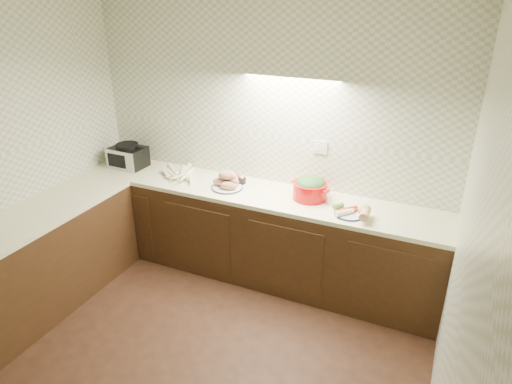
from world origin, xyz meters
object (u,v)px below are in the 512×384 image
at_px(parsnip_pile, 180,172).
at_px(onion_bowl, 239,179).
at_px(dutch_oven, 310,188).
at_px(veg_plate, 356,211).
at_px(toaster_oven, 128,156).
at_px(sweet_potato_plate, 228,181).

relative_size(parsnip_pile, onion_bowl, 2.97).
distance_m(dutch_oven, veg_plate, 0.50).
bearing_deg(onion_bowl, toaster_oven, -175.83).
bearing_deg(sweet_potato_plate, parsnip_pile, 172.06).
bearing_deg(veg_plate, sweet_potato_plate, 176.88).
height_order(onion_bowl, dutch_oven, dutch_oven).
xyz_separation_m(sweet_potato_plate, veg_plate, (1.25, -0.07, -0.03)).
distance_m(parsnip_pile, dutch_oven, 1.37).
xyz_separation_m(toaster_oven, dutch_oven, (2.01, 0.04, -0.01)).
height_order(dutch_oven, veg_plate, dutch_oven).
bearing_deg(dutch_oven, veg_plate, -1.08).
relative_size(parsnip_pile, veg_plate, 1.18).
bearing_deg(parsnip_pile, toaster_oven, -178.54).
bearing_deg(dutch_oven, parsnip_pile, -160.07).
bearing_deg(dutch_oven, sweet_potato_plate, -153.50).
distance_m(parsnip_pile, onion_bowl, 0.63).
bearing_deg(onion_bowl, parsnip_pile, -173.09).
bearing_deg(toaster_oven, onion_bowl, 5.77).
bearing_deg(parsnip_pile, onion_bowl, 6.91).
bearing_deg(toaster_oven, sweet_potato_plate, -1.48).
relative_size(parsnip_pile, sweet_potato_plate, 1.33).
bearing_deg(toaster_oven, dutch_oven, 2.64).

